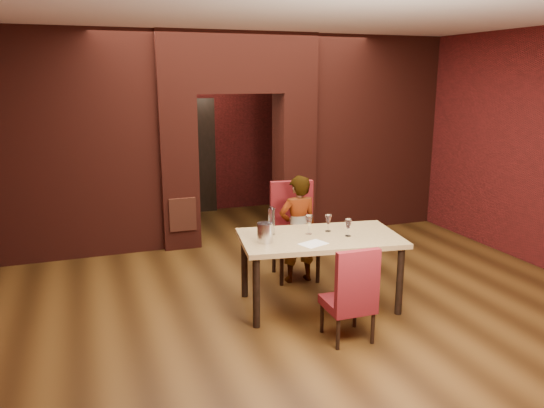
{
  "coord_description": "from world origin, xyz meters",
  "views": [
    {
      "loc": [
        -2.3,
        -5.91,
        2.55
      ],
      "look_at": [
        -0.15,
        0.0,
        1.03
      ],
      "focal_mm": 35.0,
      "sensor_mm": 36.0,
      "label": 1
    }
  ],
  "objects_px": {
    "wine_glass_a": "(309,225)",
    "wine_bucket": "(265,233)",
    "person_seated": "(298,229)",
    "wine_glass_c": "(348,228)",
    "water_bottle": "(272,221)",
    "potted_plant": "(368,253)",
    "wine_glass_b": "(328,223)",
    "chair_far": "(296,232)",
    "chair_near": "(348,292)",
    "dining_table": "(319,271)"
  },
  "relations": [
    {
      "from": "wine_glass_b",
      "to": "potted_plant",
      "type": "xyz_separation_m",
      "value": [
        0.97,
        0.74,
        -0.71
      ]
    },
    {
      "from": "dining_table",
      "to": "person_seated",
      "type": "bearing_deg",
      "value": 94.05
    },
    {
      "from": "chair_near",
      "to": "person_seated",
      "type": "distance_m",
      "value": 1.6
    },
    {
      "from": "wine_bucket",
      "to": "person_seated",
      "type": "bearing_deg",
      "value": 47.81
    },
    {
      "from": "wine_glass_a",
      "to": "potted_plant",
      "type": "height_order",
      "value": "wine_glass_a"
    },
    {
      "from": "wine_glass_a",
      "to": "potted_plant",
      "type": "distance_m",
      "value": 1.61
    },
    {
      "from": "chair_near",
      "to": "potted_plant",
      "type": "bearing_deg",
      "value": -124.44
    },
    {
      "from": "person_seated",
      "to": "wine_glass_a",
      "type": "height_order",
      "value": "person_seated"
    },
    {
      "from": "wine_glass_c",
      "to": "wine_bucket",
      "type": "bearing_deg",
      "value": 173.57
    },
    {
      "from": "wine_glass_c",
      "to": "water_bottle",
      "type": "bearing_deg",
      "value": 155.22
    },
    {
      "from": "potted_plant",
      "to": "chair_near",
      "type": "bearing_deg",
      "value": -125.61
    },
    {
      "from": "wine_bucket",
      "to": "water_bottle",
      "type": "bearing_deg",
      "value": 56.82
    },
    {
      "from": "person_seated",
      "to": "wine_glass_c",
      "type": "height_order",
      "value": "person_seated"
    },
    {
      "from": "wine_glass_a",
      "to": "water_bottle",
      "type": "xyz_separation_m",
      "value": [
        -0.4,
        0.14,
        0.05
      ]
    },
    {
      "from": "chair_far",
      "to": "wine_glass_b",
      "type": "distance_m",
      "value": 0.82
    },
    {
      "from": "water_bottle",
      "to": "potted_plant",
      "type": "relative_size",
      "value": 0.74
    },
    {
      "from": "wine_glass_b",
      "to": "water_bottle",
      "type": "height_order",
      "value": "water_bottle"
    },
    {
      "from": "chair_near",
      "to": "wine_glass_a",
      "type": "bearing_deg",
      "value": -87.52
    },
    {
      "from": "person_seated",
      "to": "wine_bucket",
      "type": "height_order",
      "value": "person_seated"
    },
    {
      "from": "wine_glass_c",
      "to": "water_bottle",
      "type": "distance_m",
      "value": 0.85
    },
    {
      "from": "chair_near",
      "to": "person_seated",
      "type": "xyz_separation_m",
      "value": [
        0.13,
        1.59,
        0.2
      ]
    },
    {
      "from": "wine_glass_b",
      "to": "wine_glass_c",
      "type": "distance_m",
      "value": 0.27
    },
    {
      "from": "person_seated",
      "to": "wine_glass_b",
      "type": "height_order",
      "value": "person_seated"
    },
    {
      "from": "chair_far",
      "to": "chair_near",
      "type": "distance_m",
      "value": 1.71
    },
    {
      "from": "dining_table",
      "to": "person_seated",
      "type": "height_order",
      "value": "person_seated"
    },
    {
      "from": "person_seated",
      "to": "wine_bucket",
      "type": "distance_m",
      "value": 1.08
    },
    {
      "from": "dining_table",
      "to": "chair_near",
      "type": "xyz_separation_m",
      "value": [
        -0.07,
        -0.81,
        0.08
      ]
    },
    {
      "from": "potted_plant",
      "to": "wine_glass_b",
      "type": "bearing_deg",
      "value": -142.79
    },
    {
      "from": "dining_table",
      "to": "person_seated",
      "type": "relative_size",
      "value": 1.28
    },
    {
      "from": "chair_near",
      "to": "wine_glass_b",
      "type": "bearing_deg",
      "value": -102.57
    },
    {
      "from": "chair_near",
      "to": "person_seated",
      "type": "bearing_deg",
      "value": -93.45
    },
    {
      "from": "wine_glass_c",
      "to": "wine_bucket",
      "type": "xyz_separation_m",
      "value": [
        -0.94,
        0.11,
        0.01
      ]
    },
    {
      "from": "wine_bucket",
      "to": "potted_plant",
      "type": "relative_size",
      "value": 0.49
    },
    {
      "from": "wine_glass_c",
      "to": "potted_plant",
      "type": "bearing_deg",
      "value": 49.24
    },
    {
      "from": "wine_bucket",
      "to": "wine_glass_c",
      "type": "bearing_deg",
      "value": -6.43
    },
    {
      "from": "chair_near",
      "to": "person_seated",
      "type": "height_order",
      "value": "person_seated"
    },
    {
      "from": "chair_near",
      "to": "wine_glass_c",
      "type": "xyz_separation_m",
      "value": [
        0.36,
        0.7,
        0.43
      ]
    },
    {
      "from": "wine_bucket",
      "to": "water_bottle",
      "type": "height_order",
      "value": "water_bottle"
    },
    {
      "from": "chair_far",
      "to": "potted_plant",
      "type": "height_order",
      "value": "chair_far"
    },
    {
      "from": "wine_glass_c",
      "to": "dining_table",
      "type": "bearing_deg",
      "value": 158.12
    },
    {
      "from": "person_seated",
      "to": "potted_plant",
      "type": "relative_size",
      "value": 3.21
    },
    {
      "from": "wine_glass_a",
      "to": "wine_bucket",
      "type": "xyz_separation_m",
      "value": [
        -0.56,
        -0.11,
        -0.0
      ]
    },
    {
      "from": "person_seated",
      "to": "wine_bucket",
      "type": "bearing_deg",
      "value": 47.83
    },
    {
      "from": "dining_table",
      "to": "wine_glass_b",
      "type": "distance_m",
      "value": 0.55
    },
    {
      "from": "wine_glass_a",
      "to": "potted_plant",
      "type": "bearing_deg",
      "value": 31.94
    },
    {
      "from": "wine_bucket",
      "to": "wine_glass_a",
      "type": "bearing_deg",
      "value": 11.4
    },
    {
      "from": "wine_glass_c",
      "to": "potted_plant",
      "type": "relative_size",
      "value": 0.46
    },
    {
      "from": "chair_far",
      "to": "wine_glass_a",
      "type": "relative_size",
      "value": 5.68
    },
    {
      "from": "wine_glass_b",
      "to": "wine_glass_c",
      "type": "relative_size",
      "value": 1.0
    },
    {
      "from": "wine_glass_a",
      "to": "wine_bucket",
      "type": "bearing_deg",
      "value": -168.6
    }
  ]
}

